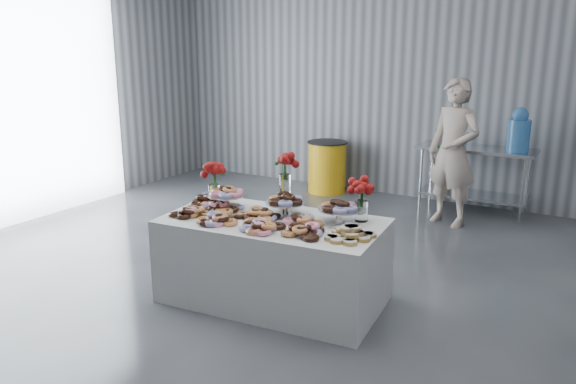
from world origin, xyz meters
name	(u,v)px	position (x,y,z in m)	size (l,w,h in m)	color
ground	(238,318)	(0.00, 0.00, 0.00)	(9.00, 9.00, 0.00)	#323539
display_table	(273,260)	(0.08, 0.45, 0.38)	(1.90, 1.00, 0.75)	silver
prep_table	(475,168)	(0.98, 4.10, 0.62)	(1.50, 0.60, 0.90)	silver
donut_mounds	(270,216)	(0.08, 0.40, 0.80)	(1.80, 0.80, 0.09)	#CA8749
cake_stand_left	(227,193)	(-0.49, 0.54, 0.89)	(0.36, 0.36, 0.17)	silver
cake_stand_mid	(285,201)	(0.11, 0.60, 0.89)	(0.36, 0.36, 0.17)	silver
cake_stand_right	(339,208)	(0.61, 0.64, 0.89)	(0.36, 0.36, 0.17)	silver
danish_pile	(350,231)	(0.84, 0.36, 0.81)	(0.48, 0.48, 0.11)	silver
bouquet_left	(214,173)	(-0.69, 0.63, 1.05)	(0.26, 0.26, 0.42)	white
bouquet_right	(362,188)	(0.74, 0.81, 1.05)	(0.26, 0.26, 0.42)	white
bouquet_center	(285,169)	(-0.01, 0.79, 1.13)	(0.26, 0.26, 0.57)	silver
water_jug	(519,132)	(1.48, 4.10, 1.15)	(0.28, 0.28, 0.55)	#408CDC
drink_bottles	(451,136)	(0.66, 4.00, 1.04)	(0.54, 0.08, 0.27)	#268C33
person	(453,153)	(0.84, 3.46, 0.92)	(0.67, 0.44, 1.84)	#CC8C93
trash_barrel	(327,167)	(-1.22, 4.10, 0.40)	(0.62, 0.62, 0.79)	#F2AD14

